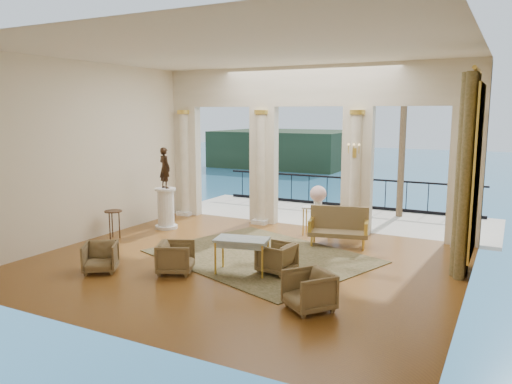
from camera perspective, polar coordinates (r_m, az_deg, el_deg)
The scene contains 23 objects.
floor at distance 10.98m, azimuth -1.63°, elevation -8.12°, with size 9.00×9.00×0.00m, color #502D16.
room_walls at distance 9.53m, azimuth -5.01°, elevation 6.83°, with size 9.00×9.00×9.00m.
arcade at distance 13.96m, azimuth 6.03°, elevation 6.34°, with size 9.00×0.56×4.50m.
terrace at distance 16.14m, azimuth 8.46°, elevation -2.77°, with size 10.00×3.60×0.10m, color beige.
balustrade at distance 17.55m, azimuth 10.21°, elevation -0.32°, with size 9.00×0.06×1.03m.
palm_tree at distance 16.07m, azimuth 16.68°, elevation 11.76°, with size 2.00×2.00×4.50m.
headland at distance 86.81m, azimuth 3.61°, elevation 5.03°, with size 22.00×18.00×6.00m, color black.
sea at distance 69.95m, azimuth 23.09°, elevation 0.83°, with size 160.00×160.00×0.00m, color #1E5986.
curtain at distance 10.75m, azimuth 22.91°, elevation 1.81°, with size 0.33×1.40×4.09m.
window_frame at distance 10.73m, azimuth 23.93°, elevation 2.16°, with size 0.04×1.60×3.40m, color #E9C14C.
wall_sconce at distance 13.23m, azimuth 11.17°, elevation 4.52°, with size 0.30×0.11×0.33m.
rug at distance 11.43m, azimuth 0.59°, elevation -7.35°, with size 4.57×3.55×0.02m, color #2D3216.
armchair_a at distance 10.80m, azimuth -17.36°, elevation -6.98°, with size 0.65×0.61×0.67m, color #4A3B20.
armchair_b at distance 8.45m, azimuth 6.07°, elevation -10.95°, with size 0.71×0.66×0.73m, color #4A3B20.
armchair_c at distance 10.26m, azimuth 2.36°, elevation -7.37°, with size 0.66×0.62×0.68m, color #4A3B20.
armchair_d at distance 10.36m, azimuth -9.15°, elevation -7.24°, with size 0.69×0.65×0.71m, color #4A3B20.
settee at distance 12.45m, azimuth 9.43°, elevation -3.91°, with size 1.54×0.93×0.95m.
game_table at distance 10.13m, azimuth -1.63°, elevation -5.74°, with size 1.17×0.81×0.73m.
pedestal at distance 14.26m, azimuth -10.26°, elevation -1.93°, with size 0.63×0.63×1.15m.
statue at distance 14.09m, azimuth -10.40°, elevation 2.73°, with size 0.42×0.27×1.14m, color black.
console_table at distance 13.27m, azimuth 7.08°, elevation -2.28°, with size 0.87×0.50×0.78m.
urn at distance 13.18m, azimuth 7.11°, elevation -0.33°, with size 0.43×0.43×0.57m.
side_table at distance 13.42m, azimuth -15.99°, elevation -2.49°, with size 0.45×0.45×0.73m.
Camera 1 is at (5.12, -9.15, 3.26)m, focal length 35.00 mm.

